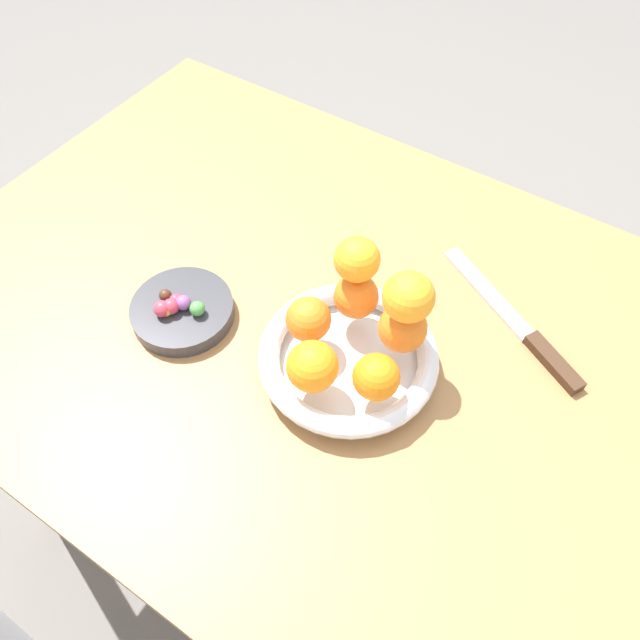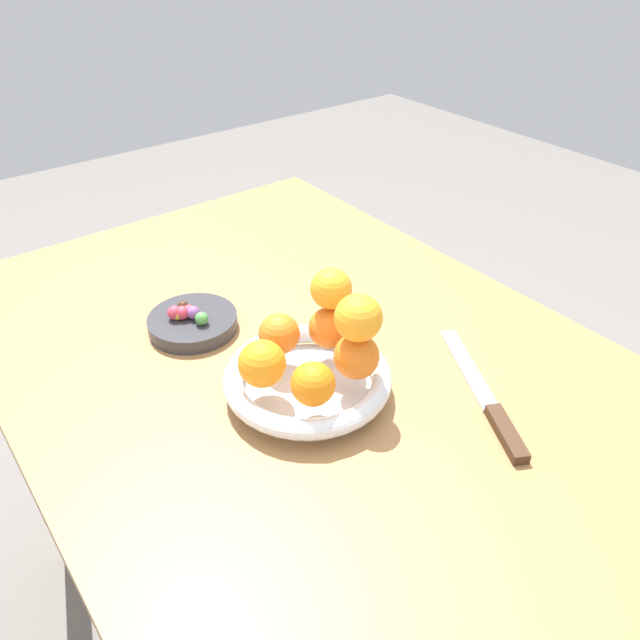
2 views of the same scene
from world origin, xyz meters
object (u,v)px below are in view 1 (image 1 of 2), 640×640
Objects in this scene: candy_ball_4 at (166,309)px; orange_3 at (312,366)px; candy_ball_0 at (171,306)px; orange_6 at (357,259)px; dining_table at (319,357)px; candy_ball_6 at (162,309)px; orange_5 at (410,295)px; orange_1 at (356,296)px; fruit_bowl at (348,358)px; candy_ball_1 at (165,295)px; candy_ball_7 at (183,303)px; orange_4 at (376,377)px; candy_dish at (183,311)px; orange_2 at (308,319)px; candy_ball_5 at (197,309)px; candy_ball_2 at (180,302)px; orange_0 at (402,329)px; candy_ball_3 at (176,300)px; knife at (521,328)px.

orange_3 is at bearing -177.13° from candy_ball_4.
orange_6 is at bearing -147.06° from candy_ball_0.
candy_ball_6 is at bearing 35.46° from dining_table.
orange_5 is at bearing -119.03° from orange_3.
fruit_bowl is at bearing 114.26° from orange_1.
orange_1 is at bearing 129.69° from orange_6.
candy_ball_1 is 0.03m from candy_ball_7.
orange_4 is 0.27m from candy_ball_7.
orange_2 reaches higher than candy_dish.
candy_ball_4 is 0.93× the size of candy_ball_5.
candy_dish is 0.02m from candy_ball_2.
orange_3 is (0.06, 0.10, 0.00)m from orange_0.
dining_table is 55.81× the size of candy_ball_7.
candy_ball_1 reaches higher than dining_table.
fruit_bowl is 0.23m from candy_dish.
orange_2 is 2.62× the size of candy_ball_0.
orange_5 is 0.31m from candy_ball_0.
orange_6 is 3.00× the size of candy_ball_4.
orange_0 is at bearing -158.78° from candy_ball_0.
orange_1 and orange_2 have the same top height.
dining_table is 0.14m from fruit_bowl.
candy_ball_0 reaches higher than fruit_bowl.
orange_4 is at bearing -175.72° from candy_ball_3.
knife is (-0.38, -0.22, -0.01)m from candy_dish.
candy_ball_3 is 0.02m from candy_ball_6.
fruit_bowl is 10.43× the size of candy_ball_0.
knife is at bearing -149.66° from candy_dish.
dining_table is 0.19m from candy_ball_5.
fruit_bowl is 11.03× the size of candy_ball_7.
orange_5 reaches higher than knife.
candy_ball_3 is at bearing 30.03° from orange_6.
candy_ball_3 is (0.01, 0.00, 0.00)m from candy_ball_2.
orange_4 is (-0.07, -0.03, -0.00)m from orange_3.
orange_3 reaches higher than dining_table.
candy_dish is 0.18m from orange_2.
candy_ball_5 is at bearing 30.78° from orange_1.
orange_2 is at bearing -165.33° from candy_ball_3.
fruit_bowl is 4.05× the size of orange_4.
candy_dish is at bearing -167.46° from candy_ball_3.
candy_ball_0 is at bearing 34.36° from dining_table.
orange_0 is at bearing 84.90° from orange_5.
orange_0 reaches higher than orange_2.
candy_ball_5 is (0.18, -0.01, -0.04)m from orange_3.
dining_table is 0.21m from orange_6.
candy_ball_1 is at bearing -28.97° from candy_ball_0.
orange_5 reaches higher than orange_4.
candy_ball_6 is at bearing 22.39° from orange_0.
orange_5 is 0.29m from candy_ball_7.
candy_ball_0 reaches higher than candy_dish.
candy_ball_6 reaches higher than knife.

